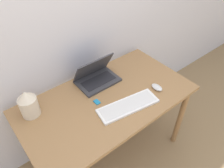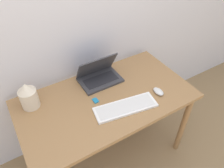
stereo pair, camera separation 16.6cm
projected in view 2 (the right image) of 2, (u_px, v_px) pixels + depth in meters
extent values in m
cube|color=silver|center=(77.00, 18.00, 1.65)|extent=(6.00, 0.05, 2.50)
cube|color=olive|center=(106.00, 99.00, 1.70)|extent=(1.36, 0.74, 0.03)
cylinder|color=olive|center=(183.00, 125.00, 2.00)|extent=(0.05, 0.05, 0.74)
cylinder|color=olive|center=(28.00, 134.00, 1.92)|extent=(0.05, 0.05, 0.74)
cylinder|color=olive|center=(142.00, 86.00, 2.40)|extent=(0.05, 0.05, 0.74)
cube|color=#333338|center=(100.00, 80.00, 1.84)|extent=(0.34, 0.23, 0.02)
cube|color=black|center=(101.00, 80.00, 1.82)|extent=(0.28, 0.13, 0.00)
cube|color=#333338|center=(96.00, 66.00, 1.80)|extent=(0.34, 0.12, 0.21)
cube|color=#0F1938|center=(96.00, 65.00, 1.80)|extent=(0.30, 0.10, 0.17)
cube|color=white|center=(126.00, 107.00, 1.61)|extent=(0.49, 0.23, 0.02)
cube|color=silver|center=(126.00, 106.00, 1.60)|extent=(0.45, 0.19, 0.00)
ellipsoid|color=silver|center=(158.00, 91.00, 1.72)|extent=(0.06, 0.10, 0.03)
cylinder|color=beige|center=(29.00, 99.00, 1.58)|extent=(0.13, 0.13, 0.15)
cone|color=beige|center=(25.00, 88.00, 1.51)|extent=(0.12, 0.12, 0.06)
cube|color=#1E7FB7|center=(95.00, 100.00, 1.66)|extent=(0.04, 0.05, 0.01)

